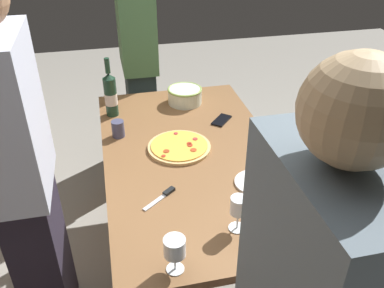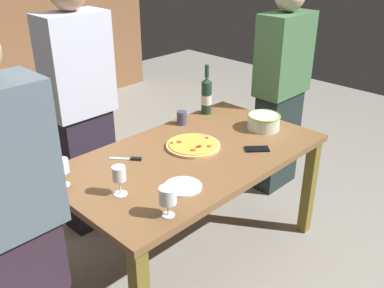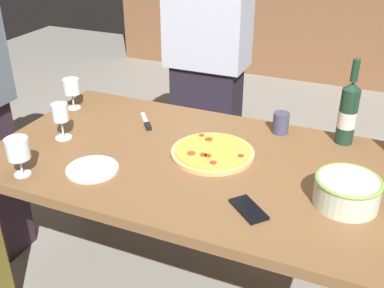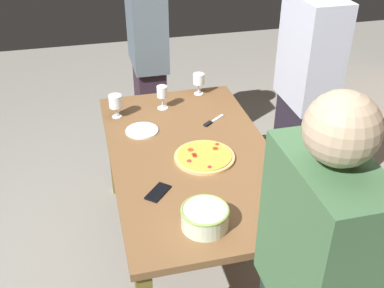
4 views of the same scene
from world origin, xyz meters
TOP-DOWN VIEW (x-y plane):
  - dining_table at (0.00, 0.00)m, footprint 1.60×0.90m
  - pizza at (0.07, 0.05)m, footprint 0.33×0.33m
  - serving_bowl at (0.59, -0.09)m, footprint 0.22×0.22m
  - wine_bottle at (0.53, 0.37)m, footprint 0.07×0.07m
  - wine_glass_near_pizza at (-0.53, -0.36)m, footprint 0.08×0.08m
  - wine_glass_by_bottle at (-0.72, 0.22)m, footprint 0.08×0.08m
  - wine_glass_far_left at (-0.57, -0.06)m, footprint 0.07×0.07m
  - cup_amber at (0.26, 0.36)m, footprint 0.07×0.07m
  - side_plate at (-0.31, -0.23)m, footprint 0.20×0.20m
  - cell_phone at (0.31, -0.25)m, footprint 0.15×0.15m
  - pizza_knife at (-0.31, 0.20)m, footprint 0.13×0.16m
  - person_guest_left at (-0.25, 0.78)m, footprint 0.42×0.24m

SIDE VIEW (x-z plane):
  - dining_table at x=0.00m, z-range 0.28..1.03m
  - side_plate at x=-0.31m, z-range 0.75..0.76m
  - cell_phone at x=0.31m, z-range 0.75..0.76m
  - pizza_knife at x=-0.31m, z-range 0.75..0.76m
  - pizza at x=0.07m, z-range 0.75..0.77m
  - cup_amber at x=0.26m, z-range 0.75..0.84m
  - serving_bowl at x=0.59m, z-range 0.75..0.85m
  - wine_glass_near_pizza at x=-0.53m, z-range 0.78..0.93m
  - wine_glass_by_bottle at x=-0.72m, z-range 0.78..0.93m
  - wine_glass_far_left at x=-0.57m, z-range 0.78..0.94m
  - wine_bottle at x=0.53m, z-range 0.71..1.06m
  - person_guest_left at x=-0.25m, z-range 0.02..1.76m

